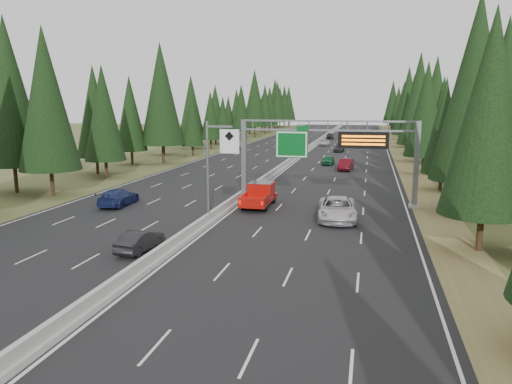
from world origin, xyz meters
TOP-DOWN VIEW (x-y plane):
  - road at (0.00, 80.00)m, footprint 32.00×260.00m
  - shoulder_right at (17.80, 80.00)m, footprint 3.60×260.00m
  - shoulder_left at (-17.80, 80.00)m, footprint 3.60×260.00m
  - median_barrier at (0.00, 80.00)m, footprint 0.70×260.00m
  - sign_gantry at (8.92, 34.88)m, footprint 16.75×0.98m
  - hov_sign_pole at (0.58, 24.97)m, footprint 2.80×0.50m
  - tree_row_right at (21.91, 79.75)m, footprint 12.11×242.77m
  - tree_row_left at (-21.72, 73.47)m, footprint 11.94×240.71m
  - silver_minivan at (9.72, 28.66)m, footprint 3.55×6.76m
  - red_pickup at (2.41, 32.95)m, footprint 2.29×6.42m
  - car_ahead_green at (5.95, 65.48)m, footprint 1.82×4.18m
  - car_ahead_dkred at (8.90, 59.63)m, footprint 2.16×5.03m
  - car_ahead_dkgrey at (6.30, 86.51)m, footprint 2.01×4.47m
  - car_ahead_white at (2.17, 100.74)m, footprint 2.73×5.17m
  - car_ahead_far at (1.74, 121.71)m, footprint 2.20×4.80m
  - car_onc_near at (-2.00, 17.15)m, footprint 1.78×4.20m
  - car_onc_blue at (-10.37, 30.00)m, footprint 2.47×5.51m
  - car_onc_white at (-3.94, 82.11)m, footprint 1.90×4.03m
  - car_onc_far at (-14.50, 83.54)m, footprint 2.85×5.28m

SIDE VIEW (x-z plane):
  - shoulder_right at x=17.80m, z-range 0.00..0.06m
  - shoulder_left at x=-17.80m, z-range 0.00..0.06m
  - road at x=0.00m, z-range 0.00..0.08m
  - median_barrier at x=0.00m, z-range -0.01..0.84m
  - car_ahead_dkgrey at x=6.30m, z-range 0.08..1.35m
  - car_onc_white at x=-3.94m, z-range 0.08..1.41m
  - car_onc_near at x=-2.00m, z-range 0.08..1.43m
  - car_ahead_white at x=2.17m, z-range 0.08..1.46m
  - car_ahead_green at x=5.95m, z-range 0.08..1.48m
  - car_onc_far at x=-14.50m, z-range 0.08..1.49m
  - car_onc_blue at x=-10.37m, z-range 0.08..1.65m
  - car_ahead_far at x=1.74m, z-range 0.08..1.67m
  - car_ahead_dkred at x=8.90m, z-range 0.08..1.69m
  - silver_minivan at x=9.72m, z-range 0.08..1.90m
  - red_pickup at x=2.41m, z-range 0.19..2.28m
  - hov_sign_pole at x=0.58m, z-range 0.72..8.72m
  - sign_gantry at x=8.92m, z-range 1.37..9.17m
  - tree_row_right at x=21.91m, z-range -0.37..18.54m
  - tree_row_left at x=-21.72m, z-range -0.23..18.57m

